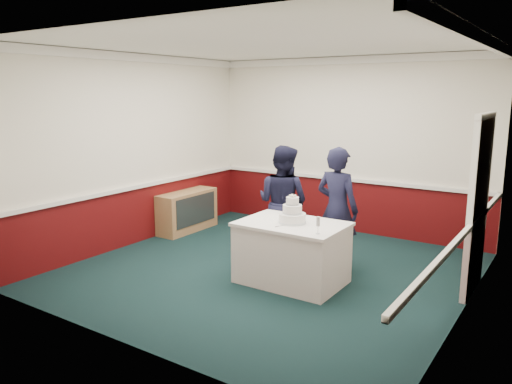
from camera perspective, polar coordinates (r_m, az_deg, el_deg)
The scene contains 9 objects.
ground at distance 6.95m, azimuth 1.47°, elevation -8.93°, with size 5.00×5.00×0.00m, color black.
room_shell at distance 7.02m, azimuth 4.78°, elevation 7.70°, with size 5.00×5.00×3.00m.
sideboard at distance 8.87m, azimuth -7.85°, elevation -2.18°, with size 0.41×1.20×0.70m.
cake_table at distance 6.42m, azimuth 4.11°, elevation -6.88°, with size 1.32×0.92×0.79m.
wedding_cake at distance 6.29m, azimuth 4.17°, elevation -2.55°, with size 0.35×0.35×0.36m.
cake_knife at distance 6.16m, azimuth 2.99°, elevation -3.86°, with size 0.01×0.22×0.01m, color silver.
champagne_flute at distance 5.81m, azimuth 7.11°, elevation -3.47°, with size 0.05×0.05×0.21m.
person_man at distance 7.25m, azimuth 3.07°, elevation -1.21°, with size 0.81×0.63×1.67m, color black.
person_woman at distance 6.83m, azimuth 9.25°, elevation -1.96°, with size 0.62×0.41×1.70m, color black.
Camera 1 is at (3.46, -5.53, 2.40)m, focal length 35.00 mm.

